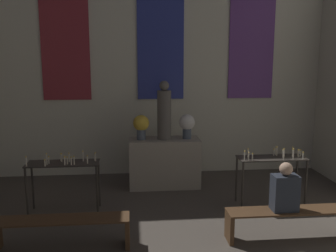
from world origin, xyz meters
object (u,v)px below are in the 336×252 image
(altar, at_px, (164,163))
(statue, at_px, (164,112))
(candle_rack_right, at_px, (272,164))
(pew_back_right, at_px, (289,218))
(person_seated, at_px, (285,190))
(pew_back_left, at_px, (62,227))
(flower_vase_right, at_px, (187,124))
(flower_vase_left, at_px, (141,125))
(candle_rack_left, at_px, (63,170))

(altar, distance_m, statue, 1.03)
(candle_rack_right, bearing_deg, pew_back_right, -99.02)
(statue, bearing_deg, candle_rack_right, -32.87)
(pew_back_right, xyz_separation_m, person_seated, (-0.09, -0.00, 0.42))
(pew_back_left, bearing_deg, pew_back_right, 0.00)
(statue, bearing_deg, flower_vase_right, 0.00)
(flower_vase_left, bearing_deg, candle_rack_right, -27.25)
(statue, xyz_separation_m, flower_vase_left, (-0.46, 0.00, -0.24))
(statue, relative_size, pew_back_right, 0.64)
(altar, relative_size, pew_back_right, 0.78)
(altar, xyz_separation_m, person_seated, (1.51, -2.45, 0.25))
(flower_vase_left, relative_size, candle_rack_left, 0.41)
(flower_vase_left, height_order, flower_vase_right, same)
(flower_vase_left, xyz_separation_m, flower_vase_right, (0.92, 0.00, 0.00))
(flower_vase_right, xyz_separation_m, candle_rack_right, (1.34, -1.17, -0.53))
(altar, bearing_deg, person_seated, -58.33)
(pew_back_right, bearing_deg, candle_rack_right, 80.98)
(candle_rack_right, distance_m, pew_back_left, 3.66)
(person_seated, bearing_deg, altar, 121.67)
(flower_vase_left, relative_size, person_seated, 0.70)
(flower_vase_right, height_order, candle_rack_right, flower_vase_right)
(candle_rack_right, relative_size, person_seated, 1.69)
(person_seated, bearing_deg, pew_back_right, 0.00)
(flower_vase_right, distance_m, person_seated, 2.71)
(candle_rack_right, bearing_deg, candle_rack_left, -179.98)
(pew_back_right, bearing_deg, person_seated, -180.00)
(altar, height_order, candle_rack_right, candle_rack_right)
(candle_rack_right, height_order, pew_back_right, candle_rack_right)
(candle_rack_right, bearing_deg, flower_vase_right, 139.06)
(pew_back_left, bearing_deg, statue, 56.81)
(flower_vase_right, height_order, candle_rack_left, flower_vase_right)
(statue, height_order, pew_back_left, statue)
(altar, bearing_deg, candle_rack_right, -32.87)
(flower_vase_right, relative_size, pew_back_left, 0.27)
(statue, distance_m, candle_rack_right, 2.28)
(statue, relative_size, flower_vase_left, 2.37)
(statue, distance_m, flower_vase_left, 0.52)
(person_seated, bearing_deg, flower_vase_left, 128.83)
(person_seated, bearing_deg, flower_vase_right, 113.22)
(statue, xyz_separation_m, pew_back_right, (1.60, -2.45, -1.20))
(flower_vase_left, distance_m, pew_back_right, 3.34)
(altar, distance_m, pew_back_right, 2.93)
(person_seated, bearing_deg, candle_rack_right, 77.06)
(statue, height_order, flower_vase_right, statue)
(statue, xyz_separation_m, pew_back_left, (-1.60, -2.45, -1.20))
(candle_rack_right, bearing_deg, flower_vase_left, 152.75)
(altar, xyz_separation_m, flower_vase_right, (0.46, 0.00, 0.78))
(flower_vase_left, xyz_separation_m, pew_back_left, (-1.14, -2.45, -0.96))
(flower_vase_left, height_order, pew_back_right, flower_vase_left)
(candle_rack_right, height_order, person_seated, person_seated)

